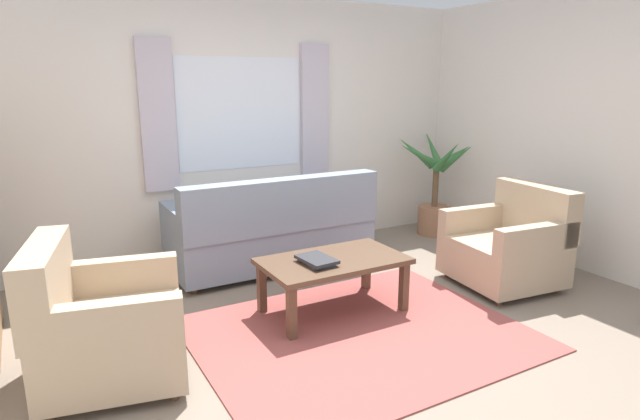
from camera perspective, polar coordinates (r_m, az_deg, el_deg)
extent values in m
plane|color=gray|center=(3.86, 4.35, -13.35)|extent=(6.24, 6.24, 0.00)
cube|color=silver|center=(5.48, -8.77, 8.79)|extent=(5.32, 0.12, 2.60)
cube|color=silver|center=(5.42, 28.91, 7.21)|extent=(0.12, 4.40, 2.60)
cube|color=white|center=(5.41, -8.60, 10.33)|extent=(1.30, 0.01, 1.10)
cube|color=silver|center=(5.14, -17.25, 9.71)|extent=(0.32, 0.06, 1.40)
cube|color=silver|center=(5.74, -0.60, 10.66)|extent=(0.32, 0.06, 1.40)
cube|color=#9E4C47|center=(3.86, 4.35, -13.27)|extent=(2.27, 1.84, 0.01)
cube|color=gray|center=(5.13, -5.41, -3.42)|extent=(1.90, 0.80, 0.38)
cube|color=gray|center=(4.74, -3.94, 0.55)|extent=(1.90, 0.20, 0.48)
cube|color=gray|center=(5.45, 2.89, 1.02)|extent=(0.16, 0.80, 0.24)
cube|color=gray|center=(4.77, -15.07, -1.28)|extent=(0.16, 0.80, 0.24)
cylinder|color=brown|center=(5.82, 1.08, -3.53)|extent=(0.06, 0.06, 0.06)
cylinder|color=brown|center=(5.21, -15.34, -6.14)|extent=(0.06, 0.06, 0.06)
cylinder|color=brown|center=(5.34, 4.37, -5.19)|extent=(0.06, 0.06, 0.06)
cylinder|color=brown|center=(4.67, -13.47, -8.39)|extent=(0.06, 0.06, 0.06)
cube|color=tan|center=(3.48, -21.44, -13.15)|extent=(0.96, 0.99, 0.36)
cube|color=tan|center=(3.37, -27.68, -7.10)|extent=(0.35, 0.86, 0.46)
cube|color=tan|center=(3.03, -22.33, -11.24)|extent=(0.81, 0.28, 0.22)
cube|color=tan|center=(3.70, -21.50, -6.64)|extent=(0.81, 0.28, 0.22)
cylinder|color=brown|center=(3.27, -15.57, -18.73)|extent=(0.05, 0.05, 0.06)
cylinder|color=brown|center=(3.86, -15.99, -13.40)|extent=(0.05, 0.05, 0.06)
cylinder|color=brown|center=(3.33, -27.28, -19.20)|extent=(0.05, 0.05, 0.06)
cylinder|color=brown|center=(3.91, -25.66, -13.91)|extent=(0.05, 0.05, 0.06)
cube|color=tan|center=(4.91, 19.21, -5.06)|extent=(0.88, 0.92, 0.36)
cube|color=tan|center=(5.03, 22.36, -0.04)|extent=(0.27, 0.85, 0.46)
cube|color=tan|center=(5.09, 16.75, -0.82)|extent=(0.81, 0.20, 0.22)
cube|color=tan|center=(4.58, 22.50, -2.87)|extent=(0.81, 0.20, 0.22)
cylinder|color=brown|center=(5.03, 13.68, -6.78)|extent=(0.05, 0.05, 0.06)
cylinder|color=brown|center=(4.54, 18.87, -9.39)|extent=(0.05, 0.05, 0.06)
cylinder|color=brown|center=(5.42, 19.14, -5.64)|extent=(0.05, 0.05, 0.06)
cylinder|color=brown|center=(4.98, 24.42, -7.87)|extent=(0.05, 0.05, 0.06)
cube|color=brown|center=(4.05, 1.45, -5.56)|extent=(1.10, 0.64, 0.04)
cube|color=brown|center=(3.70, -3.11, -11.17)|extent=(0.06, 0.06, 0.40)
cube|color=brown|center=(4.19, 9.11, -8.27)|extent=(0.06, 0.06, 0.40)
cube|color=brown|center=(4.14, -6.35, -8.47)|extent=(0.06, 0.06, 0.40)
cube|color=brown|center=(4.58, 5.05, -6.21)|extent=(0.06, 0.06, 0.40)
cube|color=#2D2D33|center=(3.93, -0.37, -5.70)|extent=(0.19, 0.29, 0.02)
cube|color=#2D2D33|center=(3.91, -0.36, -5.38)|extent=(0.24, 0.33, 0.02)
cylinder|color=#9E6B4C|center=(6.36, 12.25, -1.06)|extent=(0.38, 0.38, 0.34)
cylinder|color=brown|center=(6.28, 12.43, 2.33)|extent=(0.07, 0.07, 0.43)
cone|color=#38753D|center=(6.34, 14.39, 5.79)|extent=(0.47, 0.18, 0.31)
cone|color=#38753D|center=(6.51, 12.11, 6.63)|extent=(0.33, 0.56, 0.46)
cone|color=#38753D|center=(6.32, 10.33, 6.25)|extent=(0.26, 0.51, 0.39)
cone|color=#38753D|center=(6.02, 10.67, 5.91)|extent=(0.55, 0.12, 0.34)
cone|color=#38753D|center=(5.95, 13.66, 5.69)|extent=(0.23, 0.50, 0.44)
cone|color=#38753D|center=(6.11, 14.58, 5.52)|extent=(0.21, 0.43, 0.40)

